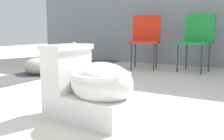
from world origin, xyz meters
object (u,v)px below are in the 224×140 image
Objects in this scene: folding_chair_left at (145,36)px; boulder_near at (39,66)px; toilet at (90,87)px; folding_chair_middle at (197,36)px.

folding_chair_left is 1.68m from boulder_near.
toilet is 2.52m from folding_chair_middle.
folding_chair_middle reaches higher than boulder_near.
boulder_near is at bearing -45.12° from folding_chair_middle.
toilet reaches higher than boulder_near.
folding_chair_left is at bearing -76.65° from folding_chair_middle.
folding_chair_middle is 2.04× the size of boulder_near.
toilet is at bearing 2.99° from folding_chair_middle.
toilet is 0.79× the size of folding_chair_left.
folding_chair_left reaches higher than boulder_near.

